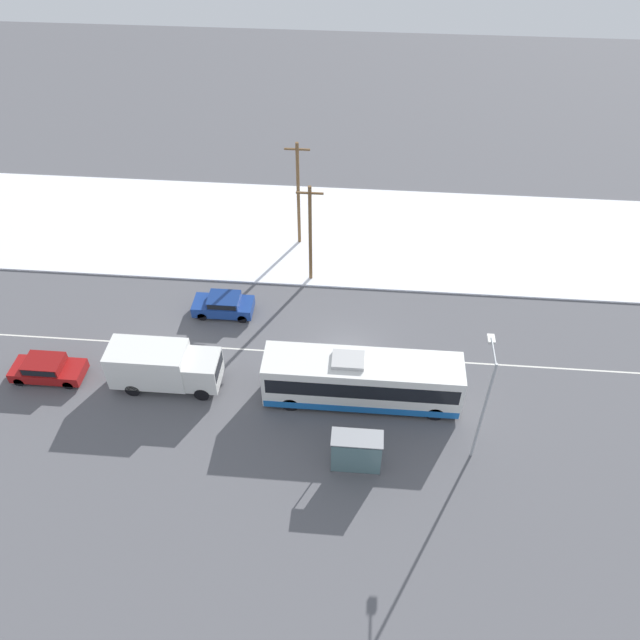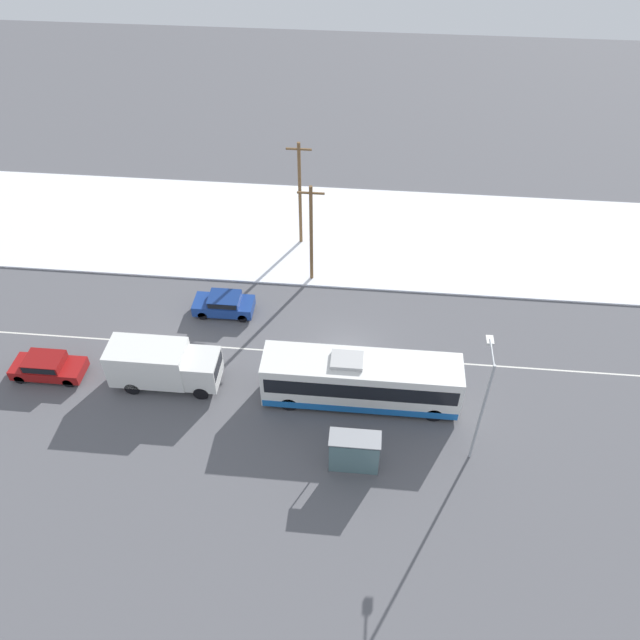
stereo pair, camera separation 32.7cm
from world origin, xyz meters
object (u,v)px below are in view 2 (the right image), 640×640
city_bus (361,380)px  utility_pole_snowlot (300,193)px  pedestrian_at_stop (364,441)px  box_truck (162,364)px  bus_shelter (354,451)px  parked_car_near_truck (47,366)px  utility_pole_roadside (311,233)px  streetlamp (484,396)px  sedan_car (224,304)px

city_bus → utility_pole_snowlot: size_ratio=1.35×
city_bus → pedestrian_at_stop: city_bus is taller
utility_pole_snowlot → pedestrian_at_stop: bearing=-73.4°
box_truck → bus_shelter: 12.69m
parked_car_near_truck → utility_pole_roadside: 18.71m
bus_shelter → streetlamp: size_ratio=0.37×
streetlamp → utility_pole_snowlot: utility_pole_snowlot is taller
streetlamp → utility_pole_roadside: 17.22m
city_bus → sedan_car: (-9.47, 6.75, -0.86)m
utility_pole_roadside → pedestrian_at_stop: bearing=-73.4°
utility_pole_roadside → bus_shelter: bearing=-76.2°
parked_car_near_truck → bus_shelter: 19.53m
utility_pole_snowlot → sedan_car: bearing=-116.3°
city_bus → parked_car_near_truck: 18.99m
box_truck → utility_pole_snowlot: utility_pole_snowlot is taller
city_bus → pedestrian_at_stop: (0.39, -3.80, -0.53)m
city_bus → box_truck: bearing=179.0°
city_bus → utility_pole_snowlot: 16.35m
pedestrian_at_stop → utility_pole_snowlot: 20.13m
box_truck → pedestrian_at_stop: (12.12, -4.00, -0.48)m
city_bus → bus_shelter: size_ratio=4.20×
pedestrian_at_stop → bus_shelter: (-0.50, -1.08, 0.56)m
sedan_car → pedestrian_at_stop: 14.44m
utility_pole_snowlot → city_bus: bearing=-70.9°
city_bus → pedestrian_at_stop: 3.86m
box_truck → bus_shelter: (11.62, -5.09, 0.08)m
box_truck → city_bus: bearing=-1.0°
utility_pole_roadside → streetlamp: bearing=-54.0°
city_bus → sedan_car: size_ratio=2.81×
utility_pole_roadside → utility_pole_snowlot: 4.55m
parked_car_near_truck → pedestrian_at_stop: 19.75m
streetlamp → parked_car_near_truck: bearing=172.8°
utility_pole_roadside → utility_pole_snowlot: utility_pole_snowlot is taller
streetlamp → utility_pole_roadside: bearing=126.0°
bus_shelter → streetlamp: (6.25, 1.85, 2.87)m
box_truck → pedestrian_at_stop: 12.77m
utility_pole_roadside → city_bus: bearing=-69.9°
city_bus → utility_pole_roadside: 11.83m
pedestrian_at_stop → streetlamp: size_ratio=0.25×
city_bus → streetlamp: bearing=-26.3°
streetlamp → utility_pole_snowlot: size_ratio=0.86×
sedan_car → streetlamp: bearing=147.9°
box_truck → sedan_car: size_ratio=1.61×
city_bus → parked_car_near_truck: size_ratio=2.61×
city_bus → sedan_car: bearing=144.5°
pedestrian_at_stop → bus_shelter: size_ratio=0.67×
box_truck → bus_shelter: bearing=-23.6°
city_bus → parked_car_near_truck: bearing=179.6°
parked_car_near_truck → pedestrian_at_stop: bearing=-11.5°
utility_pole_roadside → utility_pole_snowlot: size_ratio=0.91×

